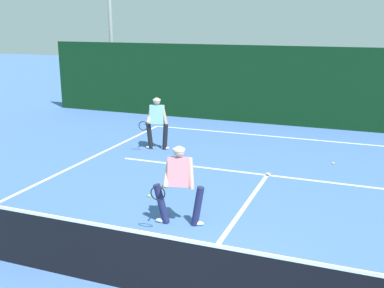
{
  "coord_description": "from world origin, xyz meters",
  "views": [
    {
      "loc": [
        2.39,
        -5.58,
        4.05
      ],
      "look_at": [
        -1.71,
        5.01,
        1.0
      ],
      "focal_mm": 43.47,
      "sensor_mm": 36.0,
      "label": 1
    }
  ],
  "objects_px": {
    "player_far": "(157,121)",
    "player_near": "(179,182)",
    "tennis_ball": "(333,163)",
    "tennis_ball_extra": "(149,196)",
    "light_pole": "(110,7)"
  },
  "relations": [
    {
      "from": "player_far",
      "to": "player_near",
      "type": "bearing_deg",
      "value": 108.71
    },
    {
      "from": "player_near",
      "to": "player_far",
      "type": "xyz_separation_m",
      "value": [
        -2.86,
        5.01,
        0.01
      ]
    },
    {
      "from": "tennis_ball",
      "to": "tennis_ball_extra",
      "type": "distance_m",
      "value": 5.7
    },
    {
      "from": "player_near",
      "to": "tennis_ball_extra",
      "type": "distance_m",
      "value": 1.88
    },
    {
      "from": "player_far",
      "to": "tennis_ball",
      "type": "bearing_deg",
      "value": 172.54
    },
    {
      "from": "player_near",
      "to": "player_far",
      "type": "height_order",
      "value": "player_far"
    },
    {
      "from": "light_pole",
      "to": "tennis_ball_extra",
      "type": "bearing_deg",
      "value": -55.94
    },
    {
      "from": "tennis_ball",
      "to": "light_pole",
      "type": "height_order",
      "value": "light_pole"
    },
    {
      "from": "tennis_ball_extra",
      "to": "light_pole",
      "type": "relative_size",
      "value": 0.01
    },
    {
      "from": "player_near",
      "to": "tennis_ball",
      "type": "distance_m",
      "value": 6.0
    },
    {
      "from": "player_far",
      "to": "tennis_ball_extra",
      "type": "xyz_separation_m",
      "value": [
        1.63,
        -3.9,
        -0.89
      ]
    },
    {
      "from": "player_far",
      "to": "tennis_ball",
      "type": "relative_size",
      "value": 25.46
    },
    {
      "from": "player_near",
      "to": "tennis_ball_extra",
      "type": "height_order",
      "value": "player_near"
    },
    {
      "from": "tennis_ball_extra",
      "to": "light_pole",
      "type": "xyz_separation_m",
      "value": [
        -7.26,
        10.74,
        4.57
      ]
    },
    {
      "from": "player_near",
      "to": "light_pole",
      "type": "height_order",
      "value": "light_pole"
    }
  ]
}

